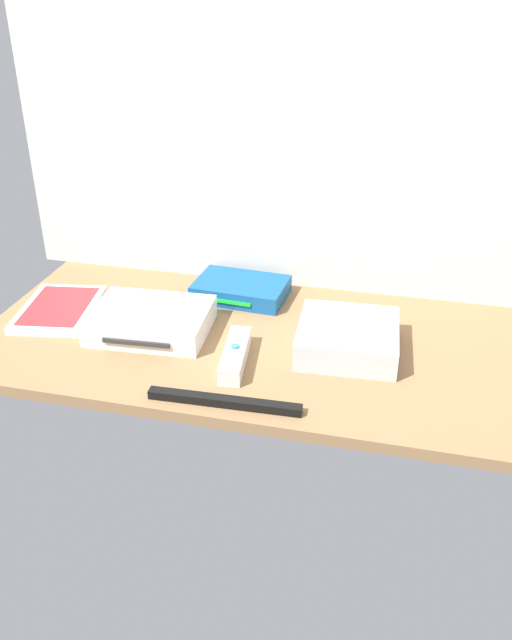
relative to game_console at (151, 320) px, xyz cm
name	(u,v)px	position (x,y,z in cm)	size (l,w,h in cm)	color
ground_plane	(256,344)	(19.38, 1.51, -3.20)	(100.00, 48.00, 2.00)	#936D47
back_wall	(287,129)	(19.38, 26.11, 29.80)	(110.00, 1.20, 64.00)	silver
game_console	(151,320)	(0.00, 0.00, 0.00)	(21.92, 17.46, 4.40)	white
mini_computer	(348,338)	(35.71, 1.44, 0.44)	(17.90, 17.90, 5.30)	silver
game_case	(59,309)	(-20.06, 2.58, -1.44)	(16.44, 20.91, 1.56)	white
network_router	(241,289)	(12.35, 17.52, -0.50)	(18.73, 13.20, 3.40)	#145193
remote_wand	(235,355)	(17.83, -6.89, -0.69)	(5.33, 15.12, 3.40)	white
sensor_bar	(226,402)	(19.71, -19.04, -1.50)	(24.00, 1.80, 1.40)	black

